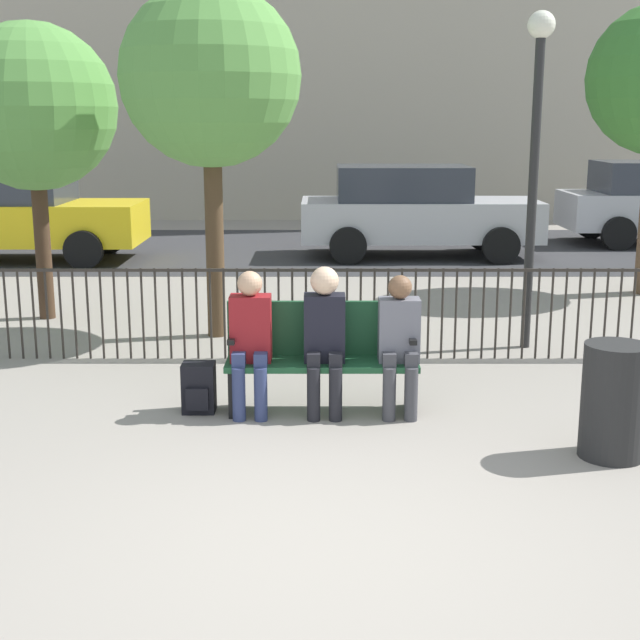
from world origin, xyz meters
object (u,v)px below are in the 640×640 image
Objects in this scene: tree_0 at (31,108)px; seated_person_1 at (323,332)px; seated_person_2 at (397,338)px; seated_person_0 at (248,336)px; parked_car_0 at (412,210)px; parked_car_1 at (12,213)px; tree_2 at (208,78)px; lamp_post at (534,129)px; trash_bin at (612,401)px; park_bench at (320,354)px; backpack at (197,388)px.

seated_person_1 is at bearing -47.03° from tree_0.
seated_person_2 is at bearing -0.37° from seated_person_1.
seated_person_1 is at bearing 0.19° from seated_person_0.
parked_car_0 reaches higher than seated_person_2.
seated_person_0 is at bearing -104.49° from parked_car_0.
seated_person_1 is 0.30× the size of parked_car_1.
lamp_post is (3.42, -0.52, -0.53)m from tree_2.
seated_person_0 is at bearing -141.32° from lamp_post.
lamp_post is (1.58, 2.25, 1.67)m from seated_person_2.
tree_0 is at bearing 165.61° from lamp_post.
seated_person_1 is 0.36× the size of lamp_post.
tree_0 reaches higher than trash_bin.
park_bench is 9.74m from parked_car_1.
parked_car_1 reaches higher than seated_person_1.
backpack is at bearing 162.08° from trash_bin.
lamp_post is 6.70m from parked_car_0.
seated_person_2 reaches higher than trash_bin.
tree_0 is 0.92× the size of tree_2.
park_bench is at bearing -56.91° from parked_car_1.
lamp_post reaches higher than parked_car_1.
seated_person_2 is 5.82m from tree_0.
backpack is at bearing 177.47° from seated_person_1.
lamp_post reaches higher than backpack.
backpack is at bearing -145.97° from lamp_post.
trash_bin is at bearing -17.92° from backpack.
parked_car_0 reaches higher than trash_bin.
lamp_post is at bearing -14.39° from tree_0.
seated_person_0 is at bearing -77.69° from tree_2.
seated_person_0 reaches higher than backpack.
park_bench is 3.75m from tree_2.
seated_person_2 reaches higher than park_bench.
tree_2 is (-0.16, 2.73, 2.65)m from backpack.
backpack is 0.50× the size of trash_bin.
tree_0 is at bearing -67.58° from parked_car_1.
park_bench is at bearing 152.59° from trash_bin.
seated_person_2 is 10.20m from parked_car_1.
park_bench is 0.42× the size of tree_2.
backpack is 0.11× the size of tree_2.
park_bench is 0.38× the size of parked_car_1.
parked_car_1 is at bearing 119.69° from seated_person_0.
tree_0 is at bearing 133.78° from park_bench.
seated_person_0 is 0.65m from backpack.
parked_car_0 reaches higher than park_bench.
seated_person_1 is 9.85m from parked_car_1.
seated_person_2 is at bearing -54.28° from parked_car_1.
tree_0 is 5.24m from parked_car_1.
seated_person_1 is (0.61, 0.00, 0.03)m from seated_person_0.
parked_car_0 and parked_car_1 have the same top height.
tree_2 is at bearing 113.75° from seated_person_1.
seated_person_2 is 1.74m from backpack.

